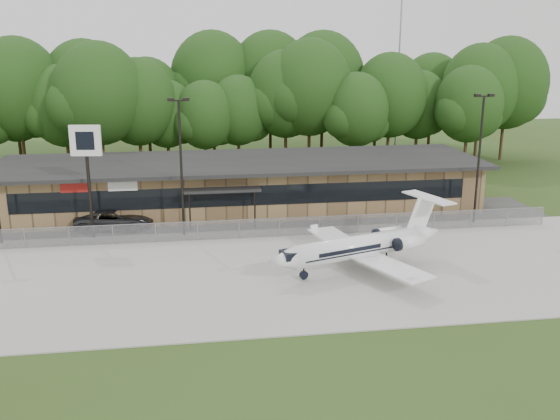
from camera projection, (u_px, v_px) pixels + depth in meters
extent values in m
plane|color=#304017|center=(284.00, 328.00, 31.69)|extent=(160.00, 160.00, 0.00)
cube|color=#9E9B93|center=(264.00, 272.00, 39.31)|extent=(64.00, 18.00, 0.08)
cube|color=#383835|center=(247.00, 221.00, 50.29)|extent=(50.00, 9.00, 0.06)
cube|color=olive|center=(241.00, 185.00, 54.07)|extent=(40.00, 10.00, 4.00)
cube|color=black|center=(247.00, 196.00, 49.20)|extent=(36.00, 0.08, 1.60)
cube|color=black|center=(241.00, 162.00, 53.02)|extent=(41.00, 11.50, 0.30)
cube|color=black|center=(222.00, 190.00, 48.17)|extent=(6.00, 1.60, 0.20)
cube|color=#AA1915|center=(75.00, 188.00, 47.02)|extent=(2.20, 0.06, 0.70)
cube|color=silver|center=(123.00, 186.00, 47.52)|extent=(2.20, 0.06, 0.70)
cube|color=gray|center=(252.00, 229.00, 45.81)|extent=(46.00, 0.03, 1.50)
cube|color=gray|center=(252.00, 219.00, 45.61)|extent=(46.00, 0.04, 0.04)
cylinder|color=gray|center=(399.00, 54.00, 77.36)|extent=(0.20, 0.20, 25.00)
cylinder|color=black|center=(181.00, 170.00, 45.41)|extent=(0.18, 0.18, 10.00)
cube|color=black|center=(178.00, 100.00, 44.08)|extent=(1.20, 0.12, 0.12)
cube|color=black|center=(170.00, 99.00, 43.98)|extent=(0.45, 0.30, 0.22)
cube|color=black|center=(186.00, 99.00, 44.14)|extent=(0.45, 0.30, 0.22)
cylinder|color=black|center=(479.00, 162.00, 48.70)|extent=(0.18, 0.18, 10.00)
cube|color=black|center=(484.00, 96.00, 47.38)|extent=(1.20, 0.12, 0.12)
cube|color=black|center=(477.00, 95.00, 47.28)|extent=(0.45, 0.30, 0.22)
cube|color=black|center=(491.00, 95.00, 47.44)|extent=(0.45, 0.30, 0.22)
cylinder|color=white|center=(356.00, 248.00, 39.16)|extent=(8.98, 4.24, 1.44)
cone|color=white|center=(280.00, 262.00, 36.79)|extent=(2.16, 1.94, 1.44)
cone|color=white|center=(425.00, 234.00, 41.54)|extent=(2.33, 2.00, 1.44)
cube|color=white|center=(390.00, 268.00, 36.92)|extent=(3.60, 5.74, 0.11)
cube|color=white|center=(337.00, 240.00, 42.01)|extent=(3.60, 5.74, 0.11)
cylinder|color=white|center=(409.00, 244.00, 39.59)|extent=(2.13, 1.40, 0.81)
cylinder|color=white|center=(387.00, 234.00, 41.52)|extent=(2.13, 1.40, 0.81)
cube|color=white|center=(421.00, 216.00, 41.00)|extent=(2.13, 0.83, 2.71)
cube|color=white|center=(428.00, 199.00, 40.95)|extent=(2.43, 4.29, 0.09)
cube|color=black|center=(289.00, 256.00, 37.00)|extent=(1.20, 1.31, 0.45)
cube|color=black|center=(377.00, 262.00, 40.19)|extent=(1.37, 2.28, 0.63)
cylinder|color=black|center=(304.00, 276.00, 37.82)|extent=(0.68, 0.68, 0.20)
imported|color=#313234|center=(114.00, 220.00, 47.99)|extent=(6.09, 3.19, 1.63)
cylinder|color=black|center=(89.00, 186.00, 45.00)|extent=(0.27, 0.27, 8.00)
cube|color=silver|center=(85.00, 141.00, 44.14)|extent=(2.21, 0.53, 2.20)
cube|color=black|center=(85.00, 141.00, 44.01)|extent=(1.29, 0.21, 1.30)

